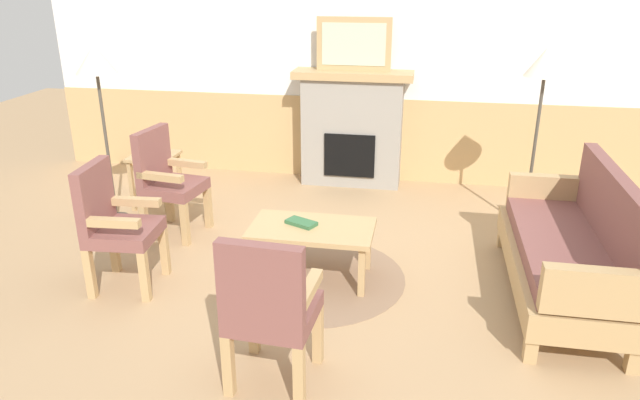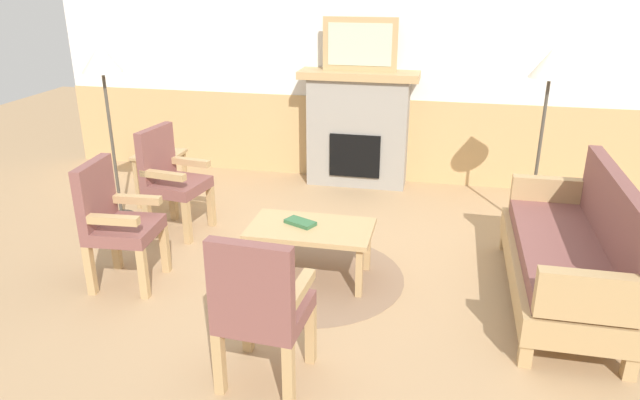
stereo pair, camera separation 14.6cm
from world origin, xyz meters
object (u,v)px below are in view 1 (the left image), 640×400
(armchair_near_fireplace, at_px, (167,177))
(coffee_table, at_px, (312,233))
(fireplace, at_px, (352,127))
(side_table, at_px, (155,166))
(floor_lamp_by_chairs, at_px, (97,71))
(couch, at_px, (569,250))
(book_on_table, at_px, (301,223))
(floor_lamp_by_couch, at_px, (545,74))
(framed_picture, at_px, (354,44))
(armchair_front_left, at_px, (269,306))
(armchair_by_window_left, at_px, (114,221))

(armchair_near_fireplace, bearing_deg, coffee_table, -23.11)
(fireplace, relative_size, side_table, 2.36)
(fireplace, xyz_separation_m, floor_lamp_by_chairs, (-2.13, -1.49, 0.80))
(fireplace, height_order, couch, fireplace)
(coffee_table, bearing_deg, armchair_near_fireplace, 156.89)
(book_on_table, bearing_deg, floor_lamp_by_couch, 34.81)
(side_table, xyz_separation_m, floor_lamp_by_chairs, (-0.24, -0.43, 1.02))
(framed_picture, xyz_separation_m, side_table, (-1.89, -1.06, -1.13))
(fireplace, bearing_deg, armchair_near_fireplace, -131.64)
(couch, height_order, book_on_table, couch)
(fireplace, bearing_deg, armchair_front_left, -89.88)
(fireplace, bearing_deg, book_on_table, -92.53)
(armchair_by_window_left, bearing_deg, book_on_table, 16.99)
(couch, distance_m, side_table, 3.97)
(coffee_table, bearing_deg, side_table, 146.82)
(floor_lamp_by_couch, bearing_deg, couch, -85.82)
(couch, relative_size, floor_lamp_by_couch, 1.07)
(framed_picture, distance_m, couch, 3.18)
(armchair_near_fireplace, bearing_deg, book_on_table, -23.50)
(book_on_table, height_order, armchair_by_window_left, armchair_by_window_left)
(couch, bearing_deg, armchair_front_left, -144.32)
(fireplace, height_order, armchair_by_window_left, fireplace)
(framed_picture, xyz_separation_m, armchair_front_left, (0.01, -3.62, -1.02))
(side_table, bearing_deg, book_on_table, -33.88)
(armchair_front_left, bearing_deg, framed_picture, 90.12)
(framed_picture, height_order, armchair_by_window_left, framed_picture)
(book_on_table, height_order, armchair_front_left, armchair_front_left)
(armchair_by_window_left, xyz_separation_m, floor_lamp_by_couch, (3.25, 1.73, 0.91))
(coffee_table, distance_m, floor_lamp_by_couch, 2.49)
(framed_picture, height_order, floor_lamp_by_couch, framed_picture)
(framed_picture, height_order, floor_lamp_by_chairs, framed_picture)
(armchair_near_fireplace, distance_m, floor_lamp_by_chairs, 1.13)
(fireplace, relative_size, book_on_table, 5.44)
(fireplace, relative_size, couch, 0.72)
(couch, relative_size, coffee_table, 1.88)
(armchair_near_fireplace, height_order, side_table, armchair_near_fireplace)
(fireplace, distance_m, armchair_front_left, 3.63)
(coffee_table, bearing_deg, book_on_table, 163.09)
(floor_lamp_by_couch, bearing_deg, armchair_by_window_left, -151.93)
(floor_lamp_by_couch, height_order, floor_lamp_by_chairs, same)
(armchair_front_left, xyz_separation_m, side_table, (-1.90, 2.56, -0.10))
(coffee_table, distance_m, armchair_by_window_left, 1.50)
(fireplace, xyz_separation_m, floor_lamp_by_couch, (1.80, -0.94, 0.80))
(couch, distance_m, book_on_table, 2.00)
(armchair_front_left, relative_size, side_table, 1.78)
(floor_lamp_by_chairs, bearing_deg, coffee_table, -20.63)
(armchair_front_left, bearing_deg, floor_lamp_by_couch, 56.26)
(framed_picture, xyz_separation_m, armchair_near_fireplace, (-1.48, -1.66, -1.02))
(book_on_table, bearing_deg, fireplace, 87.47)
(framed_picture, xyz_separation_m, couch, (1.89, -2.27, -1.16))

